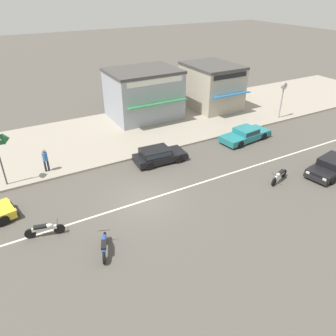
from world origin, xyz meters
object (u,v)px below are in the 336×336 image
(sedan_teal_1, at_px, (245,134))
(shopfront_mid_block, at_px, (211,86))
(motorcycle_0, at_px, (45,229))
(motorcycle_2, at_px, (279,176))
(hatchback_black_4, at_px, (158,155))
(hatchback_black_3, at_px, (331,166))
(street_clock, at_px, (283,92))
(arrow_signboard, at_px, (4,142))
(shopfront_corner_warung, at_px, (144,94))
(pedestrian_near_clock, at_px, (45,159))
(motorcycle_1, at_px, (104,245))

(sedan_teal_1, relative_size, shopfront_mid_block, 0.73)
(motorcycle_0, height_order, shopfront_mid_block, shopfront_mid_block)
(motorcycle_0, xyz_separation_m, motorcycle_2, (14.41, -2.04, -0.00))
(hatchback_black_4, distance_m, motorcycle_0, 9.72)
(hatchback_black_3, height_order, shopfront_mid_block, shopfront_mid_block)
(sedan_teal_1, xyz_separation_m, street_clock, (6.02, 2.14, 2.09))
(sedan_teal_1, relative_size, motorcycle_2, 2.44)
(arrow_signboard, height_order, shopfront_corner_warung, shopfront_corner_warung)
(hatchback_black_3, relative_size, pedestrian_near_clock, 2.42)
(hatchback_black_3, bearing_deg, pedestrian_near_clock, 150.41)
(sedan_teal_1, distance_m, pedestrian_near_clock, 15.57)
(street_clock, bearing_deg, motorcycle_1, -156.98)
(street_clock, bearing_deg, motorcycle_2, -135.77)
(motorcycle_0, xyz_separation_m, shopfront_mid_block, (19.02, 12.00, 1.87))
(shopfront_corner_warung, bearing_deg, street_clock, -31.11)
(hatchback_black_3, bearing_deg, motorcycle_0, 170.68)
(motorcycle_0, relative_size, motorcycle_1, 1.05)
(motorcycle_0, height_order, shopfront_corner_warung, shopfront_corner_warung)
(hatchback_black_3, xyz_separation_m, hatchback_black_4, (-9.47, 7.17, 0.00))
(hatchback_black_4, xyz_separation_m, motorcycle_0, (-8.77, -4.18, -0.16))
(hatchback_black_4, relative_size, motorcycle_0, 2.00)
(sedan_teal_1, relative_size, hatchback_black_4, 1.19)
(hatchback_black_4, xyz_separation_m, pedestrian_near_clock, (-7.32, 2.36, 0.50))
(arrow_signboard, bearing_deg, motorcycle_2, -28.13)
(motorcycle_0, height_order, arrow_signboard, arrow_signboard)
(hatchback_black_4, distance_m, street_clock, 14.33)
(sedan_teal_1, bearing_deg, hatchback_black_3, -78.34)
(hatchback_black_4, bearing_deg, motorcycle_2, -47.81)
(sedan_teal_1, xyz_separation_m, shopfront_corner_warung, (-4.98, 8.78, 1.83))
(motorcycle_0, distance_m, shopfront_corner_warung, 17.52)
(motorcycle_1, bearing_deg, pedestrian_near_clock, 95.01)
(hatchback_black_4, relative_size, shopfront_corner_warung, 0.61)
(hatchback_black_4, xyz_separation_m, street_clock, (14.05, 1.96, 2.04))
(hatchback_black_4, bearing_deg, motorcycle_0, -154.52)
(hatchback_black_3, bearing_deg, sedan_teal_1, 101.66)
(street_clock, height_order, shopfront_corner_warung, shopfront_corner_warung)
(street_clock, distance_m, arrow_signboard, 23.52)
(motorcycle_2, relative_size, arrow_signboard, 0.56)
(shopfront_corner_warung, xyz_separation_m, shopfront_mid_block, (7.20, -0.78, -0.08))
(hatchback_black_4, distance_m, motorcycle_1, 9.41)
(motorcycle_2, bearing_deg, hatchback_black_4, 132.19)
(motorcycle_0, bearing_deg, sedan_teal_1, 13.42)
(motorcycle_0, relative_size, pedestrian_near_clock, 1.21)
(arrow_signboard, xyz_separation_m, pedestrian_near_clock, (2.15, 0.51, -1.95))
(motorcycle_0, distance_m, pedestrian_near_clock, 6.74)
(arrow_signboard, bearing_deg, street_clock, 0.27)
(pedestrian_near_clock, bearing_deg, hatchback_black_3, -29.59)
(sedan_teal_1, height_order, street_clock, street_clock)
(hatchback_black_3, distance_m, shopfront_corner_warung, 17.12)
(motorcycle_0, relative_size, arrow_signboard, 0.57)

